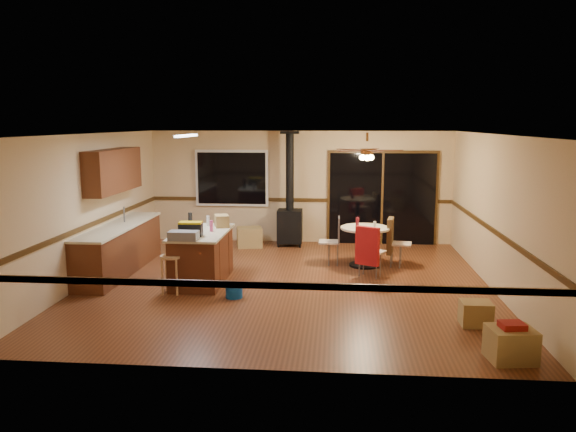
# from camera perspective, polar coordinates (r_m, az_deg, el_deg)

# --- Properties ---
(floor) EXTENTS (7.00, 7.00, 0.00)m
(floor) POSITION_cam_1_polar(r_m,az_deg,el_deg) (9.93, -0.15, -6.85)
(floor) COLOR brown
(floor) RESTS_ON ground
(ceiling) EXTENTS (7.00, 7.00, 0.00)m
(ceiling) POSITION_cam_1_polar(r_m,az_deg,el_deg) (9.53, -0.16, 8.33)
(ceiling) COLOR silver
(ceiling) RESTS_ON ground
(wall_back) EXTENTS (7.00, 0.00, 7.00)m
(wall_back) POSITION_cam_1_polar(r_m,az_deg,el_deg) (13.10, 1.22, 2.96)
(wall_back) COLOR #D0B384
(wall_back) RESTS_ON ground
(wall_front) EXTENTS (7.00, 0.00, 7.00)m
(wall_front) POSITION_cam_1_polar(r_m,az_deg,el_deg) (6.23, -3.06, -4.41)
(wall_front) COLOR #D0B384
(wall_front) RESTS_ON ground
(wall_left) EXTENTS (0.00, 7.00, 7.00)m
(wall_left) POSITION_cam_1_polar(r_m,az_deg,el_deg) (10.55, -19.46, 0.81)
(wall_left) COLOR #D0B384
(wall_left) RESTS_ON ground
(wall_right) EXTENTS (0.00, 7.00, 7.00)m
(wall_right) POSITION_cam_1_polar(r_m,az_deg,el_deg) (9.96, 20.33, 0.27)
(wall_right) COLOR #D0B384
(wall_right) RESTS_ON ground
(chair_rail) EXTENTS (7.00, 7.00, 0.08)m
(chair_rail) POSITION_cam_1_polar(r_m,az_deg,el_deg) (9.69, -0.15, -1.17)
(chair_rail) COLOR #412A10
(chair_rail) RESTS_ON ground
(window) EXTENTS (1.72, 0.10, 1.32)m
(window) POSITION_cam_1_polar(r_m,az_deg,el_deg) (13.23, -5.73, 3.85)
(window) COLOR black
(window) RESTS_ON ground
(sliding_door) EXTENTS (2.52, 0.10, 2.10)m
(sliding_door) POSITION_cam_1_polar(r_m,az_deg,el_deg) (13.10, 9.53, 1.72)
(sliding_door) COLOR black
(sliding_door) RESTS_ON ground
(lower_cabinets) EXTENTS (0.60, 3.00, 0.86)m
(lower_cabinets) POSITION_cam_1_polar(r_m,az_deg,el_deg) (11.04, -16.72, -3.28)
(lower_cabinets) COLOR #572A16
(lower_cabinets) RESTS_ON ground
(countertop) EXTENTS (0.64, 3.04, 0.04)m
(countertop) POSITION_cam_1_polar(r_m,az_deg,el_deg) (10.95, -16.83, -0.98)
(countertop) COLOR beige
(countertop) RESTS_ON lower_cabinets
(upper_cabinets) EXTENTS (0.35, 2.00, 0.80)m
(upper_cabinets) POSITION_cam_1_polar(r_m,az_deg,el_deg) (11.05, -17.31, 4.43)
(upper_cabinets) COLOR #572A16
(upper_cabinets) RESTS_ON ground
(kitchen_island) EXTENTS (0.88, 1.68, 0.90)m
(kitchen_island) POSITION_cam_1_polar(r_m,az_deg,el_deg) (10.05, -8.72, -4.08)
(kitchen_island) COLOR #512514
(kitchen_island) RESTS_ON ground
(wood_stove) EXTENTS (0.55, 0.50, 2.52)m
(wood_stove) POSITION_cam_1_polar(r_m,az_deg,el_deg) (12.75, 0.18, 0.19)
(wood_stove) COLOR black
(wood_stove) RESTS_ON ground
(ceiling_fan) EXTENTS (0.24, 0.24, 0.55)m
(ceiling_fan) POSITION_cam_1_polar(r_m,az_deg,el_deg) (10.85, 8.02, 6.34)
(ceiling_fan) COLOR brown
(ceiling_fan) RESTS_ON ceiling
(fluorescent_strip) EXTENTS (0.10, 1.20, 0.04)m
(fluorescent_strip) POSITION_cam_1_polar(r_m,az_deg,el_deg) (10.14, -10.28, 8.03)
(fluorescent_strip) COLOR white
(fluorescent_strip) RESTS_ON ceiling
(toolbox_grey) EXTENTS (0.47, 0.27, 0.15)m
(toolbox_grey) POSITION_cam_1_polar(r_m,az_deg,el_deg) (9.29, -10.57, -1.97)
(toolbox_grey) COLOR slate
(toolbox_grey) RESTS_ON kitchen_island
(toolbox_black) EXTENTS (0.39, 0.22, 0.21)m
(toolbox_black) POSITION_cam_1_polar(r_m,az_deg,el_deg) (9.59, -9.86, -1.39)
(toolbox_black) COLOR black
(toolbox_black) RESTS_ON kitchen_island
(toolbox_yellow_lid) EXTENTS (0.39, 0.22, 0.03)m
(toolbox_yellow_lid) POSITION_cam_1_polar(r_m,az_deg,el_deg) (9.57, -9.88, -0.67)
(toolbox_yellow_lid) COLOR gold
(toolbox_yellow_lid) RESTS_ON toolbox_black
(box_on_island) EXTENTS (0.33, 0.39, 0.22)m
(box_on_island) POSITION_cam_1_polar(r_m,az_deg,el_deg) (10.35, -6.74, -0.49)
(box_on_island) COLOR olive
(box_on_island) RESTS_ON kitchen_island
(bottle_dark) EXTENTS (0.10, 0.10, 0.27)m
(bottle_dark) POSITION_cam_1_polar(r_m,az_deg,el_deg) (10.38, -9.90, -0.39)
(bottle_dark) COLOR black
(bottle_dark) RESTS_ON kitchen_island
(bottle_pink) EXTENTS (0.08, 0.08, 0.20)m
(bottle_pink) POSITION_cam_1_polar(r_m,az_deg,el_deg) (9.94, -7.80, -1.00)
(bottle_pink) COLOR #D84C8C
(bottle_pink) RESTS_ON kitchen_island
(bottle_white) EXTENTS (0.07, 0.07, 0.18)m
(bottle_white) POSITION_cam_1_polar(r_m,az_deg,el_deg) (10.49, -8.12, -0.49)
(bottle_white) COLOR white
(bottle_white) RESTS_ON kitchen_island
(bar_stool) EXTENTS (0.36, 0.36, 0.64)m
(bar_stool) POSITION_cam_1_polar(r_m,az_deg,el_deg) (9.48, -11.75, -5.83)
(bar_stool) COLOR tan
(bar_stool) RESTS_ON floor
(blue_bucket) EXTENTS (0.35, 0.35, 0.23)m
(blue_bucket) POSITION_cam_1_polar(r_m,az_deg,el_deg) (9.16, -5.50, -7.56)
(blue_bucket) COLOR #0C4AA9
(blue_bucket) RESTS_ON floor
(dining_table) EXTENTS (0.96, 0.96, 0.78)m
(dining_table) POSITION_cam_1_polar(r_m,az_deg,el_deg) (11.06, 7.82, -2.38)
(dining_table) COLOR black
(dining_table) RESTS_ON ground
(glass_red) EXTENTS (0.08, 0.08, 0.18)m
(glass_red) POSITION_cam_1_polar(r_m,az_deg,el_deg) (11.09, 7.06, -0.57)
(glass_red) COLOR #590C14
(glass_red) RESTS_ON dining_table
(glass_cream) EXTENTS (0.06, 0.06, 0.12)m
(glass_cream) POSITION_cam_1_polar(r_m,az_deg,el_deg) (10.97, 8.81, -0.87)
(glass_cream) COLOR beige
(glass_cream) RESTS_ON dining_table
(chair_left) EXTENTS (0.41, 0.40, 0.51)m
(chair_left) POSITION_cam_1_polar(r_m,az_deg,el_deg) (11.14, 4.75, -1.95)
(chair_left) COLOR #C3AB90
(chair_left) RESTS_ON ground
(chair_near) EXTENTS (0.59, 0.60, 0.70)m
(chair_near) POSITION_cam_1_polar(r_m,az_deg,el_deg) (10.21, 8.13, -3.02)
(chair_near) COLOR #C3AB90
(chair_near) RESTS_ON ground
(chair_right) EXTENTS (0.53, 0.49, 0.70)m
(chair_right) POSITION_cam_1_polar(r_m,az_deg,el_deg) (11.17, 10.47, -2.00)
(chair_right) COLOR #C3AB90
(chair_right) RESTS_ON ground
(box_under_window) EXTENTS (0.64, 0.56, 0.44)m
(box_under_window) POSITION_cam_1_polar(r_m,az_deg,el_deg) (12.73, -3.94, -2.17)
(box_under_window) COLOR olive
(box_under_window) RESTS_ON floor
(box_corner_a) EXTENTS (0.58, 0.51, 0.40)m
(box_corner_a) POSITION_cam_1_polar(r_m,az_deg,el_deg) (7.31, 21.71, -12.03)
(box_corner_a) COLOR olive
(box_corner_a) RESTS_ON floor
(box_corner_b) EXTENTS (0.42, 0.36, 0.34)m
(box_corner_b) POSITION_cam_1_polar(r_m,az_deg,el_deg) (8.35, 18.53, -9.36)
(box_corner_b) COLOR olive
(box_corner_b) RESTS_ON floor
(box_small_red) EXTENTS (0.31, 0.27, 0.07)m
(box_small_red) POSITION_cam_1_polar(r_m,az_deg,el_deg) (7.23, 21.82, -10.29)
(box_small_red) COLOR maroon
(box_small_red) RESTS_ON box_corner_a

